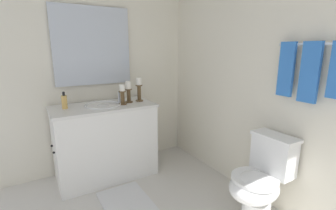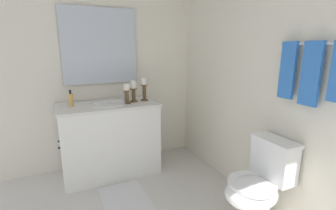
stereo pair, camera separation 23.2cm
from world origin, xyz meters
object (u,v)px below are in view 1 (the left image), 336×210
object	(u,v)px
vanity_cabinet	(105,141)
mirror	(93,46)
towel_bar	(315,44)
sink_basin	(103,109)
soap_bottle	(64,102)
towel_near_vanity	(286,69)
candle_holder_short	(129,91)
toilet	(260,180)
candle_holder_mid	(122,94)
bath_mat	(127,202)
candle_holder_tall	(139,89)
towel_center	(310,72)

from	to	relation	value
vanity_cabinet	mirror	world-z (taller)	mirror
vanity_cabinet	towel_bar	bearing A→B (deg)	35.81
sink_basin	soap_bottle	distance (m)	0.41
towel_near_vanity	candle_holder_short	bearing A→B (deg)	-149.34
candle_holder_short	towel_bar	size ratio (longest dim) A/B	0.43
toilet	candle_holder_short	bearing A→B (deg)	-155.99
vanity_cabinet	candle_holder_mid	xyz separation A→B (m)	(0.06, 0.21, 0.55)
mirror	toilet	size ratio (longest dim) A/B	1.18
vanity_cabinet	towel_bar	size ratio (longest dim) A/B	1.95
mirror	toilet	world-z (taller)	mirror
bath_mat	towel_near_vanity	bearing A→B (deg)	55.52
towel_bar	soap_bottle	bearing A→B (deg)	-136.89
vanity_cabinet	bath_mat	bearing A→B (deg)	0.00
candle_holder_tall	towel_near_vanity	size ratio (longest dim) A/B	0.64
towel_center	soap_bottle	bearing A→B (deg)	-137.23
candle_holder_mid	soap_bottle	size ratio (longest dim) A/B	1.26
mirror	towel_bar	bearing A→B (deg)	31.54
soap_bottle	candle_holder_mid	bearing A→B (deg)	79.19
vanity_cabinet	mirror	distance (m)	1.10
bath_mat	candle_holder_tall	bearing A→B (deg)	144.80
vanity_cabinet	towel_near_vanity	size ratio (longest dim) A/B	2.55
towel_bar	sink_basin	bearing A→B (deg)	-144.21
vanity_cabinet	toilet	xyz separation A→B (m)	(1.41, 0.93, -0.06)
candle_holder_tall	toilet	bearing A→B (deg)	19.18
towel_near_vanity	towel_center	xyz separation A→B (m)	(0.19, 0.00, -0.01)
mirror	towel_near_vanity	bearing A→B (deg)	33.93
sink_basin	soap_bottle	bearing A→B (deg)	-97.14
candle_holder_short	mirror	bearing A→B (deg)	-133.26
candle_holder_tall	towel_bar	xyz separation A→B (m)	(1.59, 0.71, 0.50)
bath_mat	candle_holder_short	bearing A→B (deg)	153.84
candle_holder_short	towel_bar	xyz separation A→B (m)	(1.59, 0.85, 0.52)
candle_holder_tall	toilet	world-z (taller)	candle_holder_tall
candle_holder_short	towel_near_vanity	distance (m)	1.65
mirror	toilet	bearing A→B (deg)	28.82
candle_holder_mid	towel_bar	world-z (taller)	towel_bar
mirror	candle_holder_tall	distance (m)	0.72
candle_holder_short	candle_holder_mid	xyz separation A→B (m)	(0.06, -0.10, -0.01)
mirror	soap_bottle	bearing A→B (deg)	-59.16
candle_holder_tall	towel_center	world-z (taller)	towel_center
candle_holder_mid	towel_bar	size ratio (longest dim) A/B	0.40
candle_holder_mid	mirror	bearing A→B (deg)	-148.98
vanity_cabinet	candle_holder_mid	distance (m)	0.59
candle_holder_mid	candle_holder_short	bearing A→B (deg)	121.38
candle_holder_tall	candle_holder_mid	distance (m)	0.24
vanity_cabinet	candle_holder_tall	size ratio (longest dim) A/B	3.99
soap_bottle	towel_near_vanity	xyz separation A→B (m)	(1.45, 1.52, 0.38)
bath_mat	towel_bar	bearing A→B (deg)	49.89
candle_holder_mid	towel_center	xyz separation A→B (m)	(1.53, 0.92, 0.32)
sink_basin	towel_bar	distance (m)	2.08
bath_mat	candle_holder_mid	bearing A→B (deg)	159.68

